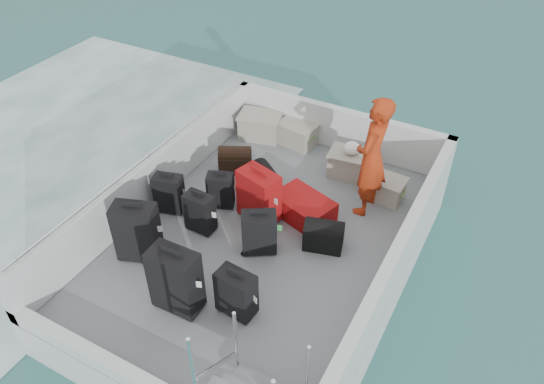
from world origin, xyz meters
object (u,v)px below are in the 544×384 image
(suitcase_4, at_px, (200,213))
(crate_3, at_px, (384,189))
(suitcase_0, at_px, (137,232))
(suitcase_1, at_px, (169,194))
(suitcase_7, at_px, (259,233))
(suitcase_5, at_px, (259,196))
(crate_1, at_px, (297,135))
(passenger, at_px, (372,157))
(crate_0, at_px, (260,127))
(suitcase_6, at_px, (236,294))
(suitcase_3, at_px, (176,281))
(suitcase_2, at_px, (221,191))
(suitcase_8, at_px, (304,208))
(crate_2, at_px, (350,165))

(suitcase_4, xyz_separation_m, crate_3, (1.90, 1.77, -0.12))
(suitcase_0, relative_size, suitcase_1, 1.38)
(suitcase_7, bearing_deg, suitcase_0, -179.63)
(suitcase_5, bearing_deg, suitcase_1, -142.92)
(suitcase_7, xyz_separation_m, crate_1, (-0.68, 2.42, -0.13))
(crate_1, bearing_deg, passenger, -32.61)
(crate_0, relative_size, crate_1, 1.13)
(suitcase_6, xyz_separation_m, crate_1, (-0.93, 3.37, -0.12))
(crate_3, relative_size, passenger, 0.30)
(suitcase_0, height_order, crate_0, suitcase_0)
(crate_0, bearing_deg, crate_3, -13.60)
(suitcase_0, relative_size, suitcase_7, 1.33)
(suitcase_1, distance_m, suitcase_4, 0.59)
(suitcase_3, distance_m, passenger, 2.93)
(suitcase_2, bearing_deg, suitcase_8, -5.63)
(suitcase_4, height_order, crate_3, suitcase_4)
(suitcase_0, bearing_deg, crate_2, 39.72)
(suitcase_6, bearing_deg, suitcase_5, 115.68)
(suitcase_5, relative_size, crate_2, 1.24)
(suitcase_4, distance_m, crate_2, 2.42)
(suitcase_4, xyz_separation_m, suitcase_8, (1.08, 0.87, -0.13))
(suitcase_1, relative_size, crate_3, 1.11)
(suitcase_6, bearing_deg, crate_3, 79.11)
(crate_2, xyz_separation_m, crate_3, (0.63, -0.28, -0.02))
(suitcase_4, relative_size, passenger, 0.33)
(crate_1, bearing_deg, suitcase_0, -100.15)
(suitcase_6, distance_m, crate_1, 3.50)
(suitcase_4, distance_m, suitcase_6, 1.47)
(suitcase_1, bearing_deg, crate_1, 55.74)
(suitcase_5, bearing_deg, suitcase_6, -53.60)
(suitcase_7, bearing_deg, crate_1, 73.78)
(crate_3, bearing_deg, crate_1, 158.72)
(suitcase_8, bearing_deg, suitcase_0, 156.56)
(suitcase_1, distance_m, crate_2, 2.68)
(suitcase_1, height_order, crate_3, suitcase_1)
(suitcase_3, relative_size, suitcase_7, 1.36)
(crate_3, bearing_deg, suitcase_5, -138.01)
(suitcase_5, bearing_deg, crate_3, 57.62)
(suitcase_2, distance_m, suitcase_4, 0.54)
(suitcase_0, bearing_deg, passenger, 26.08)
(crate_1, bearing_deg, crate_2, -19.57)
(suitcase_3, distance_m, suitcase_6, 0.68)
(crate_0, bearing_deg, suitcase_1, -94.18)
(crate_2, distance_m, crate_3, 0.69)
(suitcase_8, height_order, crate_0, crate_0)
(suitcase_1, height_order, suitcase_7, suitcase_7)
(crate_2, bearing_deg, passenger, -51.84)
(suitcase_1, distance_m, suitcase_2, 0.70)
(passenger, bearing_deg, crate_2, -140.16)
(crate_2, bearing_deg, suitcase_0, -120.21)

